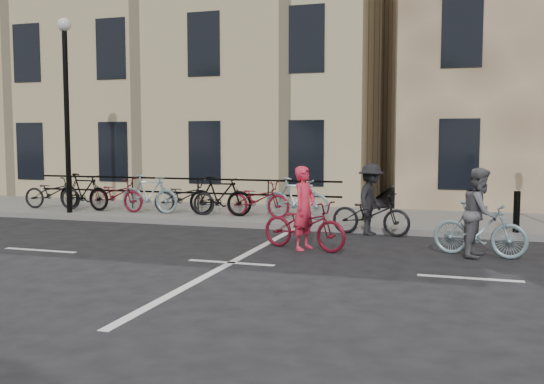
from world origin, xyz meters
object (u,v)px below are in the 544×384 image
(lamp_post, at_px, (66,91))
(cyclist_dark, at_px, (371,207))
(cyclist_pink, at_px, (304,221))
(cyclist_grey, at_px, (480,221))

(lamp_post, distance_m, cyclist_dark, 8.88)
(cyclist_pink, xyz_separation_m, cyclist_grey, (3.28, 0.24, 0.10))
(cyclist_grey, xyz_separation_m, cyclist_dark, (-2.29, 1.97, -0.03))
(cyclist_grey, distance_m, cyclist_dark, 3.02)
(cyclist_pink, height_order, cyclist_dark, cyclist_pink)
(cyclist_grey, bearing_deg, lamp_post, 89.90)
(cyclist_dark, bearing_deg, cyclist_pink, 165.60)
(lamp_post, height_order, cyclist_pink, lamp_post)
(cyclist_grey, height_order, cyclist_dark, cyclist_grey)
(lamp_post, relative_size, cyclist_dark, 2.77)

